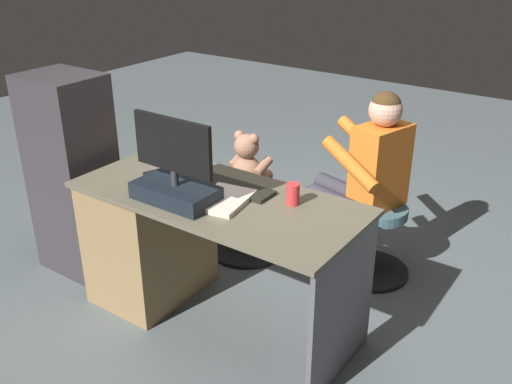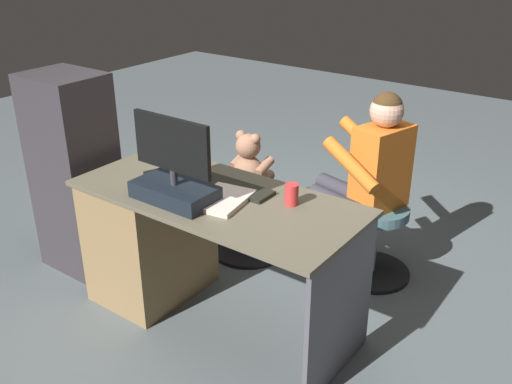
{
  "view_description": "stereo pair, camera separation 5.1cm",
  "coord_description": "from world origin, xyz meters",
  "views": [
    {
      "loc": [
        -1.62,
        2.41,
        1.95
      ],
      "look_at": [
        -0.03,
        0.14,
        0.66
      ],
      "focal_mm": 40.35,
      "sensor_mm": 36.0,
      "label": 1
    },
    {
      "loc": [
        -1.66,
        2.38,
        1.95
      ],
      "look_at": [
        -0.03,
        0.14,
        0.66
      ],
      "focal_mm": 40.35,
      "sensor_mm": 36.0,
      "label": 2
    }
  ],
  "objects": [
    {
      "name": "person",
      "position": [
        -0.37,
        -0.44,
        0.67
      ],
      "size": [
        0.61,
        0.56,
        1.14
      ],
      "color": "orange",
      "rests_on": "ground_plane"
    },
    {
      "name": "teddy_bear",
      "position": [
        0.32,
        -0.27,
        0.62
      ],
      "size": [
        0.25,
        0.25,
        0.36
      ],
      "color": "#9E6E52",
      "rests_on": "office_chair_teddy"
    },
    {
      "name": "equipment_rack",
      "position": [
        1.06,
        0.47,
        0.61
      ],
      "size": [
        0.44,
        0.36,
        1.21
      ],
      "primitive_type": "cube",
      "color": "#342F34",
      "rests_on": "ground_plane"
    },
    {
      "name": "monitor",
      "position": [
        0.12,
        0.59,
        0.86
      ],
      "size": [
        0.45,
        0.22,
        0.41
      ],
      "color": "black",
      "rests_on": "desk"
    },
    {
      "name": "notebook_binder",
      "position": [
        -0.07,
        0.47,
        0.76
      ],
      "size": [
        0.27,
        0.33,
        0.02
      ],
      "primitive_type": "cube",
      "rotation": [
        0.0,
        0.0,
        0.17
      ],
      "color": "beige",
      "rests_on": "desk"
    },
    {
      "name": "ground_plane",
      "position": [
        0.0,
        0.0,
        0.0
      ],
      "size": [
        10.0,
        10.0,
        0.0
      ],
      "primitive_type": "plane",
      "color": "#565F61"
    },
    {
      "name": "visitor_chair",
      "position": [
        -0.47,
        -0.47,
        0.27
      ],
      "size": [
        0.47,
        0.47,
        0.46
      ],
      "color": "black",
      "rests_on": "ground_plane"
    },
    {
      "name": "cup",
      "position": [
        -0.36,
        0.3,
        0.8
      ],
      "size": [
        0.07,
        0.07,
        0.1
      ],
      "primitive_type": "cylinder",
      "color": "red",
      "rests_on": "desk"
    },
    {
      "name": "office_chair_teddy",
      "position": [
        0.32,
        -0.25,
        0.25
      ],
      "size": [
        0.51,
        0.51,
        0.46
      ],
      "color": "black",
      "rests_on": "ground_plane"
    },
    {
      "name": "desk",
      "position": [
        0.39,
        0.43,
        0.4
      ],
      "size": [
        1.48,
        0.66,
        0.75
      ],
      "color": "brown",
      "rests_on": "ground_plane"
    },
    {
      "name": "keyboard",
      "position": [
        -0.03,
        0.33,
        0.76
      ],
      "size": [
        0.42,
        0.14,
        0.02
      ],
      "primitive_type": "cube",
      "color": "black",
      "rests_on": "desk"
    },
    {
      "name": "tv_remote",
      "position": [
        0.43,
        0.4,
        0.76
      ],
      "size": [
        0.1,
        0.16,
        0.02
      ],
      "primitive_type": "cube",
      "rotation": [
        0.0,
        0.0,
        -0.39
      ],
      "color": "black",
      "rests_on": "desk"
    },
    {
      "name": "computer_mouse",
      "position": [
        0.26,
        0.31,
        0.77
      ],
      "size": [
        0.06,
        0.1,
        0.04
      ],
      "primitive_type": "ellipsoid",
      "color": "black",
      "rests_on": "desk"
    }
  ]
}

